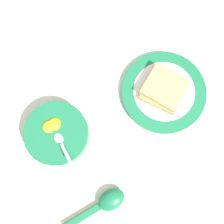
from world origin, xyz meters
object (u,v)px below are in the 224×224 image
object	(u,v)px
egg_bowl	(57,134)
toast_sandwich	(164,89)
toast_plate	(164,92)
soup_spoon	(106,203)

from	to	relation	value
egg_bowl	toast_sandwich	world-z (taller)	egg_bowl
egg_bowl	toast_plate	size ratio (longest dim) A/B	0.73
egg_bowl	soup_spoon	size ratio (longest dim) A/B	0.97
egg_bowl	soup_spoon	distance (m)	0.20
toast_plate	soup_spoon	size ratio (longest dim) A/B	1.33
egg_bowl	toast_plate	distance (m)	0.29
toast_plate	toast_sandwich	bearing A→B (deg)	21.82
egg_bowl	soup_spoon	bearing A→B (deg)	176.96
toast_plate	egg_bowl	bearing A→B (deg)	72.92
egg_bowl	toast_plate	world-z (taller)	egg_bowl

